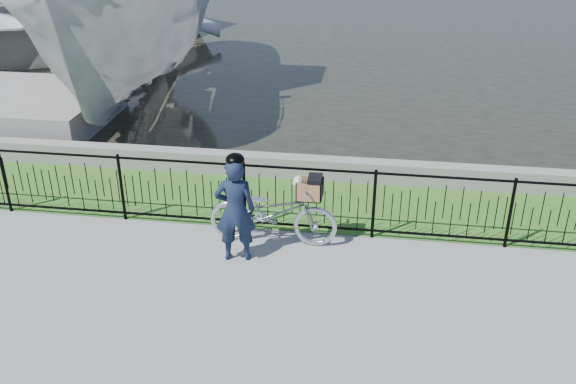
% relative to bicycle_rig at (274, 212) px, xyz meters
% --- Properties ---
extents(ground, '(120.00, 120.00, 0.00)m').
position_rel_bicycle_rig_xyz_m(ground, '(0.48, -1.26, -0.52)').
color(ground, gray).
rests_on(ground, ground).
extents(grass_strip, '(60.00, 2.00, 0.01)m').
position_rel_bicycle_rig_xyz_m(grass_strip, '(0.48, 1.34, -0.52)').
color(grass_strip, '#366A21').
rests_on(grass_strip, ground).
extents(quay_wall, '(60.00, 0.30, 0.40)m').
position_rel_bicycle_rig_xyz_m(quay_wall, '(0.48, 2.34, -0.32)').
color(quay_wall, gray).
rests_on(quay_wall, ground).
extents(fence, '(14.00, 0.06, 1.15)m').
position_rel_bicycle_rig_xyz_m(fence, '(0.48, 0.34, 0.06)').
color(fence, black).
rests_on(fence, ground).
extents(bicycle_rig, '(1.94, 0.68, 1.16)m').
position_rel_bicycle_rig_xyz_m(bicycle_rig, '(0.00, 0.00, 0.00)').
color(bicycle_rig, silver).
rests_on(bicycle_rig, ground).
extents(cyclist, '(0.63, 0.47, 1.65)m').
position_rel_bicycle_rig_xyz_m(cyclist, '(-0.47, -0.53, 0.30)').
color(cyclist, '#131E36').
rests_on(cyclist, ground).
extents(boat_near, '(4.69, 9.93, 5.50)m').
position_rel_bicycle_rig_xyz_m(boat_near, '(-4.39, 6.13, 1.45)').
color(boat_near, '#A7A6A6').
rests_on(boat_near, water).
extents(boat_far, '(11.07, 12.08, 2.05)m').
position_rel_bicycle_rig_xyz_m(boat_far, '(-8.31, 10.78, 0.50)').
color(boat_far, '#A7A6A6').
rests_on(boat_far, water).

